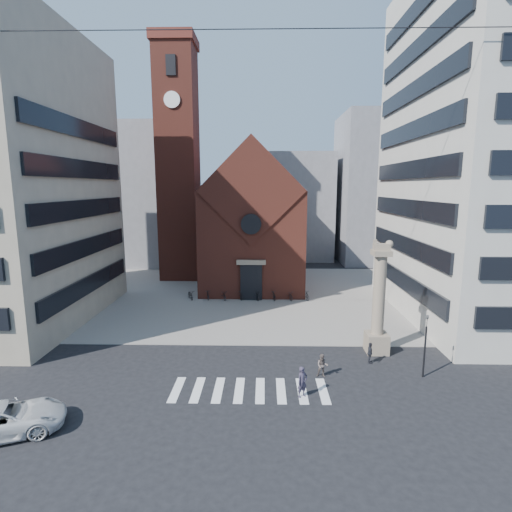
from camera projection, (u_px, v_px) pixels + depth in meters
The scene contains 23 objects.
ground at pixel (243, 368), 27.74m from camera, with size 120.00×120.00×0.00m, color black.
piazza at pixel (252, 295), 46.45m from camera, with size 46.00×30.00×0.05m, color gray.
zebra_crossing at pixel (250, 390), 24.78m from camera, with size 10.20×3.20×0.01m, color white, non-canonical shape.
church at pixel (253, 222), 51.02m from camera, with size 12.00×16.65×18.00m.
campanile at pixel (178, 161), 52.80m from camera, with size 5.50×5.50×31.20m.
building_right at pixel (512, 147), 36.30m from camera, with size 18.00×22.00×32.00m, color beige.
bg_block_left at pixel (134, 195), 65.65m from camera, with size 16.00×14.00×22.00m, color gray.
bg_block_mid at pixel (290, 206), 70.38m from camera, with size 14.00×12.00×18.00m, color gray.
bg_block_right at pixel (388, 189), 66.58m from camera, with size 16.00×14.00×24.00m, color gray.
lion_column at pixel (378, 309), 29.89m from camera, with size 1.63×1.60×8.68m.
traffic_light at pixel (425, 344), 26.12m from camera, with size 0.13×0.16×4.30m.
white_car at pixel (3, 420), 20.23m from camera, with size 2.71×5.88×1.63m, color silver.
pedestrian_0 at pixel (302, 382), 23.87m from camera, with size 0.69×0.45×1.90m, color #322C3D.
pedestrian_1 at pixel (322, 366), 26.42m from camera, with size 0.76×0.59×1.56m, color #5F524C.
pedestrian_2 at pixel (370, 353), 28.45m from camera, with size 0.90×0.37×1.53m, color #25262C.
scooter_0 at pixel (191, 295), 44.54m from camera, with size 0.67×1.92×1.01m, color black.
scooter_1 at pixel (207, 294), 44.49m from camera, with size 0.53×1.86×1.12m, color black.
scooter_2 at pixel (223, 295), 44.46m from camera, with size 0.67×1.92×1.01m, color black.
scooter_3 at pixel (239, 294), 44.41m from camera, with size 0.53×1.86×1.12m, color black.
scooter_4 at pixel (256, 295), 44.39m from camera, with size 0.67×1.92×1.01m, color black.
scooter_5 at pixel (272, 295), 44.34m from camera, with size 0.53×1.86×1.12m, color black.
scooter_6 at pixel (289, 295), 44.31m from camera, with size 0.67×1.92×1.01m, color black.
scooter_7 at pixel (305, 295), 44.26m from camera, with size 0.53×1.86×1.12m, color black.
Camera 1 is at (1.43, -25.95, 12.50)m, focal length 28.00 mm.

